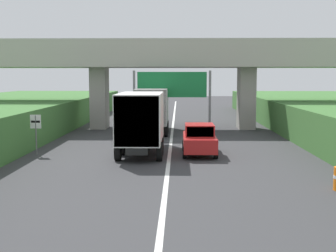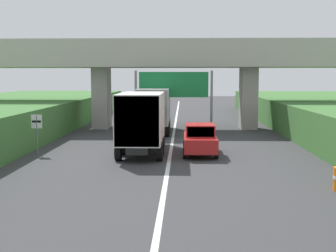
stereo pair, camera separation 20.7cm
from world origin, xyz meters
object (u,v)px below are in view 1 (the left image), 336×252
at_px(truck_black, 153,108).
at_px(car_red, 199,139).
at_px(overhead_highway_sign, 172,88).
at_px(truck_silver, 142,119).
at_px(speed_limit_sign, 36,128).

relative_size(truck_black, car_red, 1.78).
distance_m(overhead_highway_sign, truck_silver, 9.02).
bearing_deg(truck_silver, speed_limit_sign, -174.14).
bearing_deg(speed_limit_sign, truck_black, 59.70).
height_order(speed_limit_sign, truck_silver, truck_silver).
height_order(overhead_highway_sign, speed_limit_sign, overhead_highway_sign).
bearing_deg(overhead_highway_sign, speed_limit_sign, -128.36).
bearing_deg(speed_limit_sign, car_red, 1.62).
xyz_separation_m(truck_silver, car_red, (3.21, -0.34, -1.08)).
bearing_deg(speed_limit_sign, truck_silver, 5.86).
bearing_deg(truck_black, speed_limit_sign, -120.30).
xyz_separation_m(overhead_highway_sign, car_red, (1.65, -9.10, -2.61)).
distance_m(overhead_highway_sign, car_red, 9.61).
bearing_deg(truck_silver, truck_black, 89.56).
height_order(overhead_highway_sign, car_red, overhead_highway_sign).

